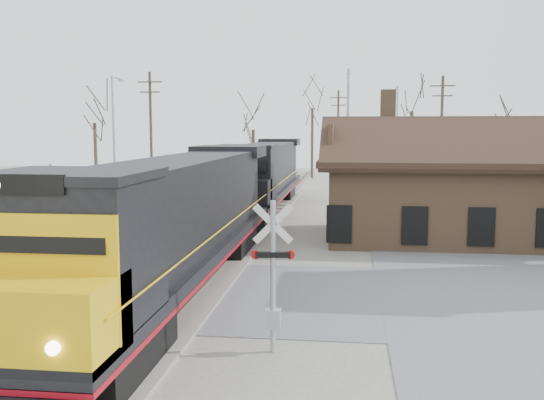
% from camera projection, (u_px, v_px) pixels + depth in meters
% --- Properties ---
extents(ground, '(140.00, 140.00, 0.00)m').
position_uv_depth(ground, '(180.00, 292.00, 21.55)').
color(ground, '#A39E93').
rests_on(ground, ground).
extents(road, '(60.00, 9.00, 0.03)m').
position_uv_depth(road, '(180.00, 291.00, 21.55)').
color(road, slate).
rests_on(road, ground).
extents(track_main, '(3.40, 90.00, 0.24)m').
position_uv_depth(track_main, '(248.00, 225.00, 36.33)').
color(track_main, '#A39E93').
rests_on(track_main, ground).
extents(track_siding, '(3.40, 90.00, 0.24)m').
position_uv_depth(track_siding, '(176.00, 223.00, 36.88)').
color(track_siding, '#A39E93').
rests_on(track_siding, ground).
extents(depot, '(15.20, 9.31, 7.90)m').
position_uv_depth(depot, '(465.00, 194.00, 31.62)').
color(depot, '#856345').
rests_on(depot, ground).
extents(locomotive_lead, '(3.31, 22.19, 4.93)m').
position_uv_depth(locomotive_lead, '(172.00, 223.00, 20.41)').
color(locomotive_lead, black).
rests_on(locomotive_lead, ground).
extents(locomotive_trailing, '(3.31, 22.19, 4.67)m').
position_uv_depth(locomotive_trailing, '(264.00, 175.00, 42.55)').
color(locomotive_trailing, black).
rests_on(locomotive_trailing, ground).
extents(crossbuck_near, '(1.13, 0.30, 3.96)m').
position_uv_depth(crossbuck_near, '(273.00, 282.00, 15.50)').
color(crossbuck_near, '#A5A8AD').
rests_on(crossbuck_near, ground).
extents(crossbuck_far, '(1.18, 0.40, 4.21)m').
position_uv_depth(crossbuck_far, '(52.00, 213.00, 27.40)').
color(crossbuck_far, '#A5A8AD').
rests_on(crossbuck_far, ground).
extents(streetlight_a, '(0.25, 2.04, 9.35)m').
position_uv_depth(streetlight_a, '(114.00, 137.00, 41.14)').
color(streetlight_a, '#A5A8AD').
rests_on(streetlight_a, ground).
extents(streetlight_b, '(0.25, 2.04, 9.63)m').
position_uv_depth(streetlight_b, '(348.00, 135.00, 39.49)').
color(streetlight_b, '#A5A8AD').
rests_on(streetlight_b, ground).
extents(streetlight_c, '(0.25, 2.04, 9.76)m').
position_uv_depth(streetlight_c, '(397.00, 133.00, 56.29)').
color(streetlight_c, '#A5A8AD').
rests_on(streetlight_c, ground).
extents(utility_pole_a, '(2.00, 0.24, 10.32)m').
position_uv_depth(utility_pole_a, '(151.00, 134.00, 48.78)').
color(utility_pole_a, '#382D23').
rests_on(utility_pole_a, ground).
extents(utility_pole_b, '(2.00, 0.24, 9.98)m').
position_uv_depth(utility_pole_b, '(338.00, 134.00, 66.28)').
color(utility_pole_b, '#382D23').
rests_on(utility_pole_b, ground).
extents(utility_pole_c, '(2.00, 0.24, 10.05)m').
position_uv_depth(utility_pole_c, '(441.00, 136.00, 49.39)').
color(utility_pole_c, '#382D23').
rests_on(utility_pole_c, ground).
extents(tree_a, '(4.21, 4.21, 10.31)m').
position_uv_depth(tree_a, '(94.00, 111.00, 51.96)').
color(tree_a, '#382D23').
rests_on(tree_a, ground).
extents(tree_b, '(3.82, 3.82, 9.37)m').
position_uv_depth(tree_b, '(253.00, 120.00, 58.76)').
color(tree_b, '#382D23').
rests_on(tree_b, ground).
extents(tree_c, '(5.48, 5.48, 13.42)m').
position_uv_depth(tree_c, '(312.00, 96.00, 70.17)').
color(tree_c, '#382D23').
rests_on(tree_c, ground).
extents(tree_d, '(4.99, 4.99, 12.22)m').
position_uv_depth(tree_d, '(412.00, 98.00, 57.54)').
color(tree_d, '#382D23').
rests_on(tree_d, ground).
extents(tree_e, '(3.56, 3.56, 8.72)m').
position_uv_depth(tree_e, '(500.00, 124.00, 53.29)').
color(tree_e, '#382D23').
rests_on(tree_e, ground).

